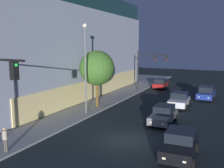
% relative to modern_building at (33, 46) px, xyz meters
% --- Properties ---
extents(ground_plane, '(120.00, 120.00, 0.00)m').
position_rel_modern_building_xyz_m(ground_plane, '(-12.53, -20.72, -7.09)').
color(ground_plane, black).
extents(modern_building, '(32.93, 22.70, 14.31)m').
position_rel_modern_building_xyz_m(modern_building, '(0.00, 0.00, 0.00)').
color(modern_building, '#4C4C51').
rests_on(modern_building, ground).
extents(traffic_light_far_corner, '(0.52, 4.84, 6.13)m').
position_rel_modern_building_xyz_m(traffic_light_far_corner, '(7.71, -16.04, -2.60)').
color(traffic_light_far_corner, black).
rests_on(traffic_light_far_corner, sidewalk_corner).
extents(street_lamp_sidewalk, '(0.44, 0.44, 9.18)m').
position_rel_modern_building_xyz_m(street_lamp_sidewalk, '(-7.75, -14.24, -1.29)').
color(street_lamp_sidewalk, slate).
rests_on(street_lamp_sidewalk, sidewalk_corner).
extents(sidewalk_tree, '(4.00, 4.00, 6.47)m').
position_rel_modern_building_xyz_m(sidewalk_tree, '(-4.58, -13.77, -2.48)').
color(sidewalk_tree, brown).
rests_on(sidewalk_tree, sidewalk_corner).
extents(pedestrian_waiting, '(0.36, 0.36, 1.71)m').
position_rel_modern_building_xyz_m(pedestrian_waiting, '(-18.23, -14.50, -5.92)').
color(pedestrian_waiting, '#4C473D').
rests_on(pedestrian_waiting, sidewalk_corner).
extents(car_black, '(4.21, 2.31, 1.74)m').
position_rel_modern_building_xyz_m(car_black, '(-13.61, -24.99, -6.20)').
color(car_black, black).
rests_on(car_black, ground).
extents(car_grey, '(4.29, 2.04, 1.67)m').
position_rel_modern_building_xyz_m(car_grey, '(-7.10, -22.23, -6.25)').
color(car_grey, slate).
rests_on(car_grey, ground).
extents(car_white, '(4.12, 2.29, 1.72)m').
position_rel_modern_building_xyz_m(car_white, '(-0.23, -22.29, -6.23)').
color(car_white, silver).
rests_on(car_white, ground).
extents(car_blue, '(4.54, 2.29, 1.69)m').
position_rel_modern_building_xyz_m(car_blue, '(5.83, -24.69, -6.23)').
color(car_blue, navy).
rests_on(car_blue, ground).
extents(car_red, '(4.39, 2.09, 1.62)m').
position_rel_modern_building_xyz_m(car_red, '(11.42, -16.95, -6.27)').
color(car_red, maroon).
rests_on(car_red, ground).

